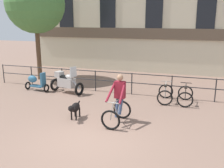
% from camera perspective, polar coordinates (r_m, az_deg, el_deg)
% --- Properties ---
extents(ground_plane, '(60.00, 60.00, 0.00)m').
position_cam_1_polar(ground_plane, '(8.07, -5.20, -12.09)').
color(ground_plane, '#846656').
extents(canal_railing, '(15.05, 0.05, 1.05)m').
position_cam_1_polar(canal_railing, '(12.51, 4.34, 0.87)').
color(canal_railing, '#232326').
rests_on(canal_railing, ground_plane).
extents(cyclist_with_bike, '(0.76, 1.21, 1.70)m').
position_cam_1_polar(cyclist_with_bike, '(9.06, 1.34, -3.87)').
color(cyclist_with_bike, black).
rests_on(cyclist_with_bike, ground_plane).
extents(dog, '(0.33, 1.00, 0.62)m').
position_cam_1_polar(dog, '(9.57, -8.14, -5.18)').
color(dog, black).
rests_on(dog, ground_plane).
extents(parked_motorcycle, '(1.79, 1.00, 1.35)m').
position_cam_1_polar(parked_motorcycle, '(12.96, -9.92, 0.49)').
color(parked_motorcycle, black).
rests_on(parked_motorcycle, ground_plane).
extents(parked_bicycle_near_lamp, '(0.76, 1.16, 0.86)m').
position_cam_1_polar(parked_bicycle_near_lamp, '(11.68, 11.53, -2.12)').
color(parked_bicycle_near_lamp, black).
rests_on(parked_bicycle_near_lamp, ground_plane).
extents(parked_bicycle_mid_left, '(0.70, 1.14, 0.86)m').
position_cam_1_polar(parked_bicycle_mid_left, '(11.61, 15.67, -2.45)').
color(parked_bicycle_mid_left, black).
rests_on(parked_bicycle_mid_left, ground_plane).
extents(parked_scooter, '(1.32, 0.55, 0.96)m').
position_cam_1_polar(parked_scooter, '(13.75, -16.22, 0.48)').
color(parked_scooter, black).
rests_on(parked_scooter, ground_plane).
extents(tree_canalside_left, '(3.35, 3.35, 6.06)m').
position_cam_1_polar(tree_canalside_left, '(16.09, -16.37, 16.40)').
color(tree_canalside_left, brown).
rests_on(tree_canalside_left, ground_plane).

